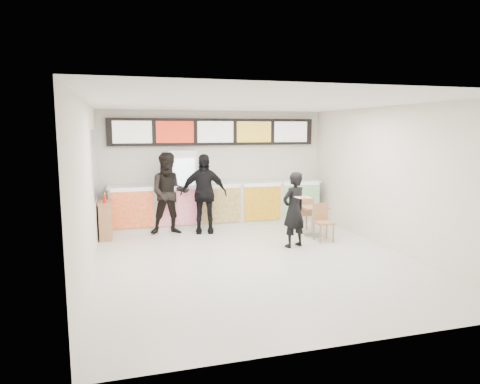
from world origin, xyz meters
name	(u,v)px	position (x,y,z in m)	size (l,w,h in m)	color
floor	(254,259)	(0.00, 0.00, 0.00)	(7.00, 7.00, 0.00)	beige
ceiling	(255,103)	(0.00, 0.00, 3.00)	(7.00, 7.00, 0.00)	white
wall_back	(215,168)	(0.00, 3.50, 1.50)	(6.00, 6.00, 0.00)	silver
wall_left	(88,189)	(-3.00, 0.00, 1.50)	(7.00, 7.00, 0.00)	silver
wall_right	(391,178)	(3.00, 0.00, 1.50)	(7.00, 7.00, 0.00)	silver
service_counter	(218,204)	(0.00, 3.09, 0.57)	(5.56, 0.77, 1.14)	silver
menu_board	(215,132)	(0.00, 3.41, 2.45)	(5.50, 0.14, 0.70)	black
drinks_fridge	(182,189)	(-0.93, 3.11, 1.00)	(0.70, 0.67, 2.00)	white
mirror_panel	(95,164)	(-2.99, 2.45, 1.75)	(0.01, 2.00, 1.50)	#B2B7BF
customer_main	(294,210)	(1.09, 0.64, 0.81)	(0.59, 0.39, 1.62)	black
customer_left	(169,193)	(-1.33, 2.55, 0.99)	(0.96, 0.75, 1.98)	black
customer_mid	(203,194)	(-0.52, 2.45, 0.97)	(1.13, 0.47, 1.93)	black
pizza_slice	(303,197)	(1.09, 0.19, 1.16)	(0.36, 0.36, 0.02)	beige
cafe_table	(313,215)	(1.92, 1.40, 0.49)	(0.59, 1.46, 0.85)	#B47C52
condiment_ledge	(106,220)	(-2.82, 2.51, 0.44)	(0.31, 0.77, 1.03)	#B47C52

